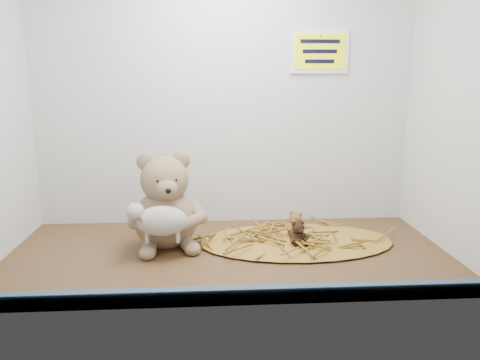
{
  "coord_description": "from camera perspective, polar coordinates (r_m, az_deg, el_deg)",
  "views": [
    {
      "loc": [
        -4.8,
        -120.37,
        47.2
      ],
      "look_at": [
        3.24,
        2.27,
        20.04
      ],
      "focal_mm": 35.0,
      "sensor_mm": 36.0,
      "label": 1
    }
  ],
  "objects": [
    {
      "name": "main_teddy",
      "position": [
        1.33,
        -9.13,
        -2.39
      ],
      "size": [
        25.86,
        26.81,
        26.99
      ],
      "primitive_type": null,
      "rotation": [
        0.0,
        0.0,
        0.2
      ],
      "color": "#8F7258",
      "rests_on": "shelf_floor"
    },
    {
      "name": "wall_sign",
      "position": [
        1.54,
        9.66,
        15.19
      ],
      "size": [
        16.0,
        1.2,
        11.0
      ],
      "primitive_type": "cube",
      "color": "#FFFD0D",
      "rests_on": "back_wall"
    },
    {
      "name": "mini_teddy_tan",
      "position": [
        1.41,
        6.78,
        -5.2
      ],
      "size": [
        8.16,
        8.29,
        7.34
      ],
      "primitive_type": null,
      "rotation": [
        0.0,
        0.0,
        -0.49
      ],
      "color": "brown",
      "rests_on": "straw_bed"
    },
    {
      "name": "front_rail",
      "position": [
        1.02,
        -0.69,
        -13.88
      ],
      "size": [
        119.28,
        2.2,
        3.6
      ],
      "primitive_type": "cube",
      "color": "#344D64",
      "rests_on": "shelf_floor"
    },
    {
      "name": "mini_teddy_brown",
      "position": [
        1.33,
        7.08,
        -6.37
      ],
      "size": [
        7.31,
        7.48,
        6.87
      ],
      "primitive_type": null,
      "rotation": [
        0.0,
        0.0,
        0.38
      ],
      "color": "black",
      "rests_on": "straw_bed"
    },
    {
      "name": "alcove_shell",
      "position": [
        1.29,
        -1.66,
        11.48
      ],
      "size": [
        120.4,
        60.2,
        90.4
      ],
      "color": "#462A18",
      "rests_on": "ground"
    },
    {
      "name": "straw_bed",
      "position": [
        1.38,
        6.88,
        -7.39
      ],
      "size": [
        56.58,
        32.85,
        1.1
      ],
      "primitive_type": "ellipsoid",
      "color": "olive",
      "rests_on": "shelf_floor"
    },
    {
      "name": "toy_lamb",
      "position": [
        1.25,
        -9.48,
        -4.94
      ],
      "size": [
        17.34,
        10.58,
        11.2
      ],
      "primitive_type": null,
      "color": "#BAB3A7",
      "rests_on": "main_teddy"
    }
  ]
}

